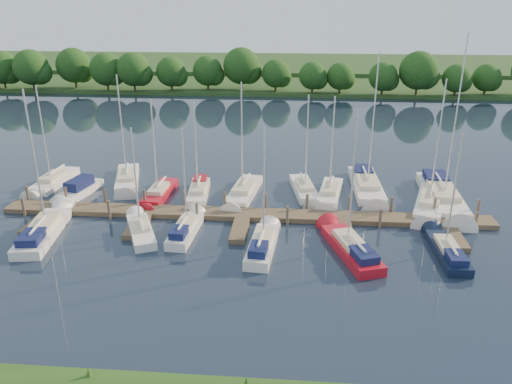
# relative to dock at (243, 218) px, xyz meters

# --- Properties ---
(ground) EXTENTS (260.00, 260.00, 0.00)m
(ground) POSITION_rel_dock_xyz_m (0.00, -7.31, -0.20)
(ground) COLOR #1A2734
(ground) RESTS_ON ground
(dock) EXTENTS (40.00, 6.00, 0.40)m
(dock) POSITION_rel_dock_xyz_m (0.00, 0.00, 0.00)
(dock) COLOR brown
(dock) RESTS_ON ground
(mooring_pilings) EXTENTS (38.24, 2.84, 2.00)m
(mooring_pilings) POSITION_rel_dock_xyz_m (0.00, 1.13, 0.40)
(mooring_pilings) COLOR #473D33
(mooring_pilings) RESTS_ON ground
(far_shore) EXTENTS (180.00, 30.00, 0.60)m
(far_shore) POSITION_rel_dock_xyz_m (0.00, 67.69, 0.10)
(far_shore) COLOR #25481C
(far_shore) RESTS_ON ground
(distant_hill) EXTENTS (220.00, 40.00, 1.40)m
(distant_hill) POSITION_rel_dock_xyz_m (0.00, 92.69, 0.50)
(distant_hill) COLOR #2D4A20
(distant_hill) RESTS_ON ground
(treeline) EXTENTS (148.41, 9.30, 8.16)m
(treeline) POSITION_rel_dock_xyz_m (0.26, 54.82, 3.88)
(treeline) COLOR #38281C
(treeline) RESTS_ON ground
(sailboat_n_0) EXTENTS (2.24, 7.74, 9.97)m
(sailboat_n_0) POSITION_rel_dock_xyz_m (-18.87, 6.31, 0.08)
(sailboat_n_0) COLOR white
(sailboat_n_0) RESTS_ON ground
(motorboat) EXTENTS (2.71, 6.01, 1.91)m
(motorboat) POSITION_rel_dock_xyz_m (-15.40, 4.19, 0.18)
(motorboat) COLOR white
(motorboat) RESTS_ON ground
(sailboat_n_2) EXTENTS (3.89, 8.58, 10.73)m
(sailboat_n_2) POSITION_rel_dock_xyz_m (-12.03, 7.59, 0.07)
(sailboat_n_2) COLOR white
(sailboat_n_2) RESTS_ON ground
(sailboat_n_3) EXTENTS (2.01, 7.21, 9.24)m
(sailboat_n_3) POSITION_rel_dock_xyz_m (-8.03, 4.23, 0.07)
(sailboat_n_3) COLOR #B5101E
(sailboat_n_3) RESTS_ON ground
(sailboat_n_4) EXTENTS (2.21, 7.04, 9.05)m
(sailboat_n_4) POSITION_rel_dock_xyz_m (-4.52, 4.73, 0.12)
(sailboat_n_4) COLOR white
(sailboat_n_4) RESTS_ON ground
(sailboat_n_5) EXTENTS (2.91, 8.46, 10.71)m
(sailboat_n_5) POSITION_rel_dock_xyz_m (-0.50, 5.02, 0.08)
(sailboat_n_5) COLOR white
(sailboat_n_5) RESTS_ON ground
(sailboat_n_6) EXTENTS (2.80, 7.49, 9.49)m
(sailboat_n_6) POSITION_rel_dock_xyz_m (5.03, 6.21, 0.07)
(sailboat_n_6) COLOR white
(sailboat_n_6) RESTS_ON ground
(sailboat_n_7) EXTENTS (2.79, 7.51, 9.55)m
(sailboat_n_7) POSITION_rel_dock_xyz_m (7.26, 5.44, 0.07)
(sailboat_n_7) COLOR white
(sailboat_n_7) RESTS_ON ground
(sailboat_n_8) EXTENTS (2.60, 10.34, 13.01)m
(sailboat_n_8) POSITION_rel_dock_xyz_m (10.80, 7.52, 0.12)
(sailboat_n_8) COLOR white
(sailboat_n_8) RESTS_ON ground
(sailboat_n_9) EXTENTS (4.32, 9.00, 11.39)m
(sailboat_n_9) POSITION_rel_dock_xyz_m (15.56, 3.56, 0.07)
(sailboat_n_9) COLOR white
(sailboat_n_9) RESTS_ON ground
(sailboat_n_10) EXTENTS (3.31, 11.83, 14.84)m
(sailboat_n_10) POSITION_rel_dock_xyz_m (17.10, 5.31, 0.14)
(sailboat_n_10) COLOR white
(sailboat_n_10) RESTS_ON ground
(sailboat_s_0) EXTENTS (3.10, 9.01, 11.37)m
(sailboat_s_0) POSITION_rel_dock_xyz_m (-14.67, -3.90, 0.13)
(sailboat_s_0) COLOR white
(sailboat_s_0) RESTS_ON ground
(sailboat_s_1) EXTENTS (3.76, 6.52, 8.59)m
(sailboat_s_1) POSITION_rel_dock_xyz_m (-7.47, -3.12, 0.07)
(sailboat_s_1) COLOR white
(sailboat_s_1) RESTS_ON ground
(sailboat_s_2) EXTENTS (1.89, 6.54, 8.58)m
(sailboat_s_2) POSITION_rel_dock_xyz_m (-4.03, -2.92, 0.13)
(sailboat_s_2) COLOR white
(sailboat_s_2) RESTS_ON ground
(sailboat_s_3) EXTENTS (2.18, 7.12, 9.28)m
(sailboat_s_3) POSITION_rel_dock_xyz_m (1.94, -4.96, 0.14)
(sailboat_s_3) COLOR white
(sailboat_s_3) RESTS_ON ground
(sailboat_s_4) EXTENTS (3.98, 8.21, 10.47)m
(sailboat_s_4) POSITION_rel_dock_xyz_m (8.12, -4.76, 0.12)
(sailboat_s_4) COLOR #B5101E
(sailboat_s_4) RESTS_ON ground
(sailboat_s_5) EXTENTS (1.79, 6.99, 8.92)m
(sailboat_s_5) POSITION_rel_dock_xyz_m (14.82, -4.61, 0.11)
(sailboat_s_5) COLOR black
(sailboat_s_5) RESTS_ON ground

